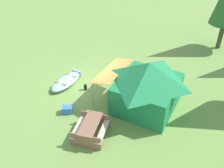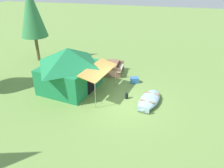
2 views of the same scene
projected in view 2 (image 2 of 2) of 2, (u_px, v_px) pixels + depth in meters
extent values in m
plane|color=olive|center=(122.00, 103.00, 12.10)|extent=(80.00, 80.00, 0.00)
ellipsoid|color=#95B4C5|center=(149.00, 100.00, 12.00)|extent=(2.51, 1.40, 0.40)
ellipsoid|color=#343F45|center=(149.00, 99.00, 11.99)|extent=(2.30, 1.25, 0.14)
cube|color=#906F4E|center=(152.00, 93.00, 12.31)|extent=(0.27, 0.78, 0.04)
cube|color=#906F4E|center=(147.00, 101.00, 11.55)|extent=(0.27, 0.78, 0.04)
cube|color=#95B4C5|center=(143.00, 109.00, 11.12)|extent=(0.19, 0.65, 0.30)
cube|color=#1D7D47|center=(70.00, 77.00, 13.25)|extent=(3.55, 3.29, 1.57)
pyramid|color=#1D7D47|center=(68.00, 57.00, 12.65)|extent=(3.83, 3.56, 1.05)
cube|color=black|center=(91.00, 83.00, 12.78)|extent=(0.76, 0.14, 1.25)
cube|color=gold|center=(99.00, 70.00, 12.15)|extent=(2.98, 1.48, 0.26)
cylinder|color=gray|center=(115.00, 76.00, 13.46)|extent=(0.04, 0.04, 1.49)
cylinder|color=gray|center=(95.00, 96.00, 11.30)|extent=(0.04, 0.04, 1.49)
cube|color=#865E48|center=(113.00, 64.00, 15.33)|extent=(1.71, 0.85, 0.04)
cube|color=beige|center=(105.00, 67.00, 15.56)|extent=(1.67, 0.39, 0.04)
cube|color=beige|center=(121.00, 68.00, 15.36)|extent=(1.67, 0.39, 0.04)
cube|color=#865E48|center=(114.00, 65.00, 16.14)|extent=(0.18, 1.42, 0.72)
cube|color=#865E48|center=(111.00, 73.00, 14.87)|extent=(0.18, 1.42, 0.72)
cube|color=#3572BD|center=(134.00, 80.00, 14.24)|extent=(0.54, 0.62, 0.36)
cylinder|color=black|center=(127.00, 96.00, 12.43)|extent=(0.25, 0.25, 0.34)
cylinder|color=brown|center=(37.00, 49.00, 17.53)|extent=(0.24, 0.24, 1.99)
cone|color=#337E45|center=(31.00, 12.00, 16.21)|extent=(2.04, 2.04, 3.77)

